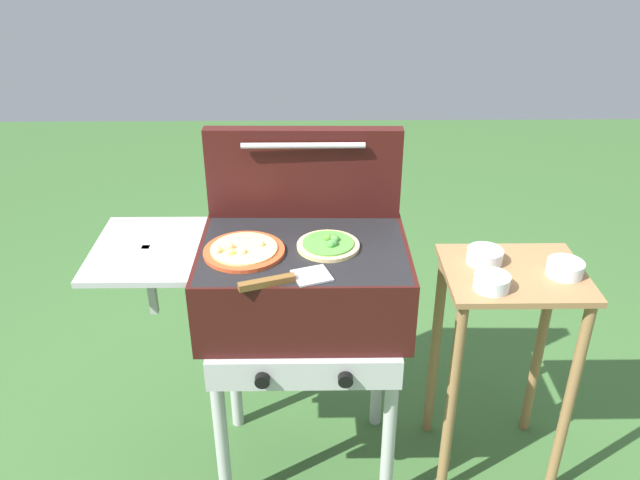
{
  "coord_description": "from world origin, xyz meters",
  "views": [
    {
      "loc": [
        0.03,
        -1.73,
        1.86
      ],
      "look_at": [
        0.05,
        0.0,
        0.92
      ],
      "focal_mm": 36.53,
      "sensor_mm": 36.0,
      "label": 1
    }
  ],
  "objects": [
    {
      "name": "grill",
      "position": [
        -0.01,
        -0.0,
        0.76
      ],
      "size": [
        0.96,
        0.53,
        0.9
      ],
      "color": "#38110F",
      "rests_on": "ground_plane"
    },
    {
      "name": "prep_table",
      "position": [
        0.66,
        0.0,
        0.57
      ],
      "size": [
        0.44,
        0.36,
        0.81
      ],
      "color": "olive",
      "rests_on": "ground_plane"
    },
    {
      "name": "pizza_veggie",
      "position": [
        0.08,
        -0.01,
        0.91
      ],
      "size": [
        0.19,
        0.19,
        0.04
      ],
      "color": "#E0C17F",
      "rests_on": "grill"
    },
    {
      "name": "pizza_cheese",
      "position": [
        -0.18,
        -0.04,
        0.91
      ],
      "size": [
        0.24,
        0.24,
        0.04
      ],
      "color": "#C64723",
      "rests_on": "grill"
    },
    {
      "name": "ground_plane",
      "position": [
        0.0,
        0.0,
        0.0
      ],
      "size": [
        8.0,
        8.0,
        0.0
      ],
      "primitive_type": "plane",
      "color": "#38602D"
    },
    {
      "name": "topping_bowl_far",
      "position": [
        0.81,
        -0.02,
        0.83
      ],
      "size": [
        0.11,
        0.11,
        0.04
      ],
      "color": "silver",
      "rests_on": "prep_table"
    },
    {
      "name": "topping_bowl_middle",
      "position": [
        0.56,
        -0.1,
        0.83
      ],
      "size": [
        0.11,
        0.11,
        0.04
      ],
      "color": "silver",
      "rests_on": "prep_table"
    },
    {
      "name": "grill_lid_open",
      "position": [
        0.0,
        0.21,
        1.05
      ],
      "size": [
        0.63,
        0.08,
        0.3
      ],
      "color": "#38110F",
      "rests_on": "grill"
    },
    {
      "name": "topping_bowl_near",
      "position": [
        0.58,
        0.06,
        0.83
      ],
      "size": [
        0.11,
        0.11,
        0.04
      ],
      "color": "silver",
      "rests_on": "prep_table"
    },
    {
      "name": "spatula",
      "position": [
        -0.05,
        -0.21,
        0.91
      ],
      "size": [
        0.26,
        0.14,
        0.02
      ],
      "color": "#B7BABF",
      "rests_on": "grill"
    }
  ]
}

